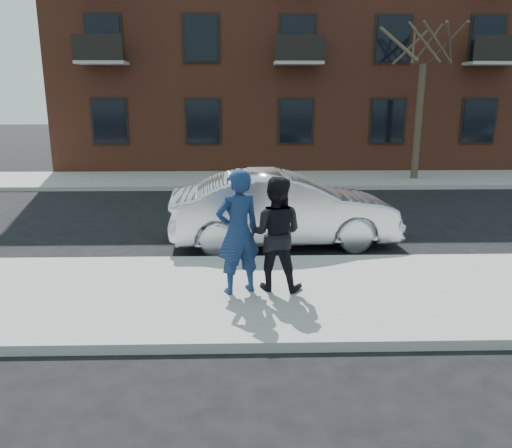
{
  "coord_description": "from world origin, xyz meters",
  "views": [
    {
      "loc": [
        -2.07,
        -7.85,
        3.27
      ],
      "look_at": [
        -1.86,
        0.4,
        1.12
      ],
      "focal_mm": 35.0,
      "sensor_mm": 36.0,
      "label": 1
    }
  ],
  "objects_px": {
    "street_tree": "(426,29)",
    "man_peacoat": "(275,234)",
    "silver_sedan": "(284,209)",
    "man_hoodie": "(238,232)"
  },
  "relations": [
    {
      "from": "silver_sedan",
      "to": "man_hoodie",
      "type": "relative_size",
      "value": 2.47
    },
    {
      "from": "man_hoodie",
      "to": "man_peacoat",
      "type": "xyz_separation_m",
      "value": [
        0.6,
        0.14,
        -0.07
      ]
    },
    {
      "from": "silver_sedan",
      "to": "man_hoodie",
      "type": "xyz_separation_m",
      "value": [
        -0.98,
        -3.1,
        0.34
      ]
    },
    {
      "from": "street_tree",
      "to": "man_peacoat",
      "type": "bearing_deg",
      "value": -118.62
    },
    {
      "from": "street_tree",
      "to": "man_hoodie",
      "type": "xyz_separation_m",
      "value": [
        -6.66,
        -11.24,
        -4.37
      ]
    },
    {
      "from": "street_tree",
      "to": "silver_sedan",
      "type": "bearing_deg",
      "value": -124.91
    },
    {
      "from": "street_tree",
      "to": "silver_sedan",
      "type": "height_order",
      "value": "street_tree"
    },
    {
      "from": "silver_sedan",
      "to": "man_hoodie",
      "type": "height_order",
      "value": "man_hoodie"
    },
    {
      "from": "man_hoodie",
      "to": "man_peacoat",
      "type": "height_order",
      "value": "man_hoodie"
    },
    {
      "from": "silver_sedan",
      "to": "man_peacoat",
      "type": "distance_m",
      "value": 2.99
    }
  ]
}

